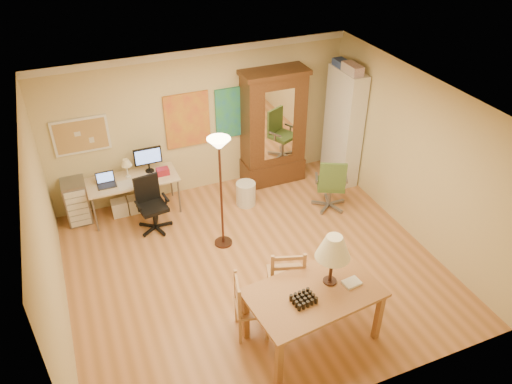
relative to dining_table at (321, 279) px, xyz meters
name	(u,v)px	position (x,y,z in m)	size (l,w,h in m)	color
floor	(254,266)	(-0.27, 1.53, -0.98)	(5.50, 5.50, 0.00)	#A36939
crown_molding	(197,52)	(-0.27, 3.99, 1.66)	(5.50, 0.08, 0.12)	white
corkboard	(81,136)	(-2.32, 4.00, 0.52)	(0.90, 0.04, 0.62)	tan
art_panel_left	(187,120)	(-0.52, 4.00, 0.47)	(0.80, 0.04, 1.00)	gold
art_panel_right	(235,112)	(0.38, 4.00, 0.47)	(0.75, 0.04, 0.95)	teal
dining_table	(321,279)	(0.00, 0.00, 0.00)	(1.74, 1.16, 1.55)	brown
ladder_chair_back	(286,278)	(-0.16, 0.64, -0.49)	(0.60, 0.59, 1.05)	#AB824E
ladder_chair_left	(249,307)	(-0.81, 0.38, -0.54)	(0.50, 0.52, 0.94)	#AB824E
torchiere_lamp	(220,162)	(-0.52, 2.24, 0.58)	(0.35, 0.35, 1.94)	#43241A
computer_desk	(136,191)	(-1.63, 3.68, -0.55)	(1.54, 0.67, 1.16)	beige
office_chair_black	(153,215)	(-1.47, 3.09, -0.72)	(0.59, 0.59, 0.96)	black
office_chair_green	(330,195)	(1.58, 2.47, -0.70)	(0.64, 0.64, 1.03)	slate
drawer_cart	(77,202)	(-2.63, 3.80, -0.59)	(0.39, 0.47, 0.78)	slate
armoire	(273,135)	(1.03, 3.77, -0.01)	(1.21, 0.58, 2.23)	#3A1E0F
bookshelf	(343,127)	(2.27, 3.33, 0.12)	(0.33, 0.88, 2.20)	white
wastebin	(246,194)	(0.24, 3.15, -0.76)	(0.36, 0.36, 0.45)	silver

